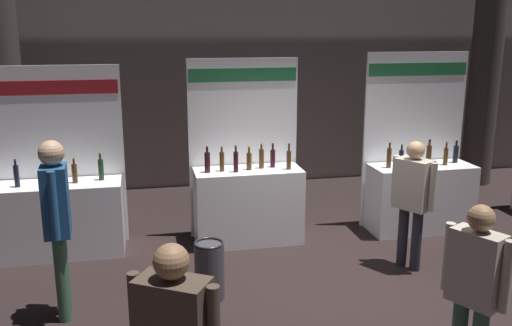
{
  "coord_description": "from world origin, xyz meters",
  "views": [
    {
      "loc": [
        -2.07,
        -5.44,
        2.89
      ],
      "look_at": [
        -0.72,
        1.02,
        1.26
      ],
      "focal_mm": 38.8,
      "sensor_mm": 36.0,
      "label": 1
    }
  ],
  "objects_px": {
    "exhibitor_booth_2": "(419,188)",
    "visitor_7": "(413,193)",
    "visitor_5": "(474,284)",
    "exhibitor_booth_0": "(50,210)",
    "trash_bin": "(210,270)",
    "exhibitor_booth_1": "(247,197)",
    "visitor_6": "(57,214)"
  },
  "relations": [
    {
      "from": "exhibitor_booth_2",
      "to": "visitor_7",
      "type": "relative_size",
      "value": 1.6
    },
    {
      "from": "visitor_5",
      "to": "visitor_7",
      "type": "distance_m",
      "value": 2.35
    },
    {
      "from": "exhibitor_booth_0",
      "to": "trash_bin",
      "type": "distance_m",
      "value": 2.49
    },
    {
      "from": "trash_bin",
      "to": "visitor_5",
      "type": "bearing_deg",
      "value": -46.72
    },
    {
      "from": "visitor_5",
      "to": "visitor_7",
      "type": "xyz_separation_m",
      "value": [
        0.63,
        2.26,
        0.03
      ]
    },
    {
      "from": "exhibitor_booth_2",
      "to": "visitor_7",
      "type": "xyz_separation_m",
      "value": [
        -0.76,
        -1.23,
        0.34
      ]
    },
    {
      "from": "trash_bin",
      "to": "visitor_7",
      "type": "relative_size",
      "value": 0.41
    },
    {
      "from": "exhibitor_booth_1",
      "to": "trash_bin",
      "type": "relative_size",
      "value": 3.81
    },
    {
      "from": "trash_bin",
      "to": "visitor_5",
      "type": "distance_m",
      "value": 2.78
    },
    {
      "from": "exhibitor_booth_1",
      "to": "exhibitor_booth_2",
      "type": "height_order",
      "value": "exhibitor_booth_2"
    },
    {
      "from": "exhibitor_booth_0",
      "to": "visitor_5",
      "type": "xyz_separation_m",
      "value": [
        3.71,
        -3.62,
        0.33
      ]
    },
    {
      "from": "visitor_5",
      "to": "exhibitor_booth_2",
      "type": "bearing_deg",
      "value": 130.74
    },
    {
      "from": "trash_bin",
      "to": "visitor_7",
      "type": "height_order",
      "value": "visitor_7"
    },
    {
      "from": "visitor_5",
      "to": "visitor_6",
      "type": "distance_m",
      "value": 3.85
    },
    {
      "from": "trash_bin",
      "to": "visitor_7",
      "type": "distance_m",
      "value": 2.59
    },
    {
      "from": "exhibitor_booth_0",
      "to": "visitor_7",
      "type": "distance_m",
      "value": 4.56
    },
    {
      "from": "visitor_6",
      "to": "visitor_7",
      "type": "bearing_deg",
      "value": 92.13
    },
    {
      "from": "trash_bin",
      "to": "visitor_5",
      "type": "relative_size",
      "value": 0.41
    },
    {
      "from": "exhibitor_booth_2",
      "to": "trash_bin",
      "type": "bearing_deg",
      "value": -154.96
    },
    {
      "from": "trash_bin",
      "to": "visitor_6",
      "type": "relative_size",
      "value": 0.35
    },
    {
      "from": "exhibitor_booth_1",
      "to": "visitor_7",
      "type": "bearing_deg",
      "value": -36.4
    },
    {
      "from": "exhibitor_booth_2",
      "to": "visitor_6",
      "type": "relative_size",
      "value": 1.38
    },
    {
      "from": "exhibitor_booth_1",
      "to": "trash_bin",
      "type": "distance_m",
      "value": 1.77
    },
    {
      "from": "visitor_5",
      "to": "visitor_7",
      "type": "height_order",
      "value": "visitor_7"
    },
    {
      "from": "visitor_5",
      "to": "visitor_6",
      "type": "relative_size",
      "value": 0.86
    },
    {
      "from": "exhibitor_booth_2",
      "to": "trash_bin",
      "type": "xyz_separation_m",
      "value": [
        -3.25,
        -1.52,
        -0.29
      ]
    },
    {
      "from": "exhibitor_booth_0",
      "to": "exhibitor_booth_1",
      "type": "height_order",
      "value": "exhibitor_booth_1"
    },
    {
      "from": "visitor_7",
      "to": "trash_bin",
      "type": "bearing_deg",
      "value": -114.77
    },
    {
      "from": "exhibitor_booth_1",
      "to": "exhibitor_booth_2",
      "type": "bearing_deg",
      "value": -1.62
    },
    {
      "from": "visitor_5",
      "to": "visitor_6",
      "type": "bearing_deg",
      "value": -146.68
    },
    {
      "from": "visitor_6",
      "to": "visitor_7",
      "type": "height_order",
      "value": "visitor_6"
    },
    {
      "from": "exhibitor_booth_0",
      "to": "visitor_5",
      "type": "bearing_deg",
      "value": -44.29
    }
  ]
}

